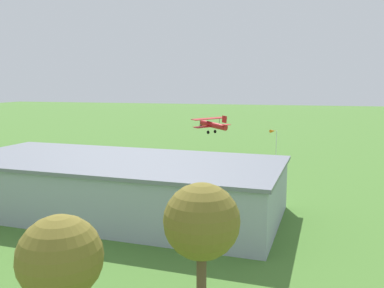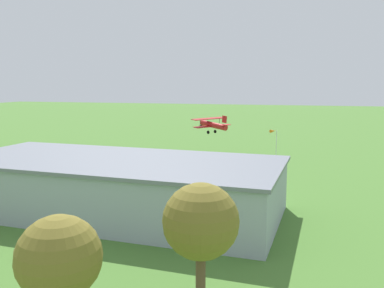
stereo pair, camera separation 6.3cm
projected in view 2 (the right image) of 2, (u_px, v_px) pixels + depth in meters
name	position (u px, v px, depth m)	size (l,w,h in m)	color
ground_plane	(204.00, 154.00, 83.23)	(400.00, 400.00, 0.00)	#47752D
hangar	(115.00, 185.00, 45.38)	(36.84, 17.88, 5.95)	#99A3AD
biplane	(213.00, 124.00, 78.89)	(7.32, 7.96, 3.66)	#B21E1E
car_red	(59.00, 169.00, 64.20)	(1.97, 4.37, 1.62)	red
car_blue	(13.00, 169.00, 64.28)	(2.24, 4.63, 1.69)	#23389E
person_crossing_taxiway	(97.00, 165.00, 67.34)	(0.46, 0.46, 1.69)	beige
person_by_parked_cars	(41.00, 173.00, 61.82)	(0.45, 0.45, 1.52)	#B23333
person_beside_truck	(98.00, 167.00, 66.08)	(0.41, 0.41, 1.71)	#72338C
person_walking_on_apron	(91.00, 167.00, 65.65)	(0.47, 0.47, 1.75)	beige
tree_by_windsock	(59.00, 260.00, 17.89)	(3.76, 3.76, 8.48)	brown
tree_near_perimeter_road	(201.00, 223.00, 21.06)	(3.97, 3.97, 9.10)	brown
windsock	(273.00, 133.00, 77.00)	(1.39, 1.40, 5.61)	silver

